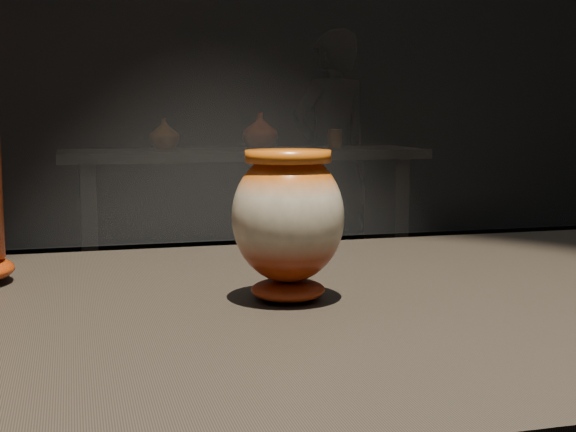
# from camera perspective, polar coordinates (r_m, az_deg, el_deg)

# --- Properties ---
(main_vase) EXTENTS (0.17, 0.17, 0.17)m
(main_vase) POSITION_cam_1_polar(r_m,az_deg,el_deg) (0.91, 0.00, -0.19)
(main_vase) COLOR maroon
(main_vase) RESTS_ON display_plinth
(back_shelf) EXTENTS (2.00, 0.60, 0.90)m
(back_shelf) POSITION_cam_1_polar(r_m,az_deg,el_deg) (4.49, -3.14, 1.39)
(back_shelf) COLOR black
(back_shelf) RESTS_ON ground
(back_vase_left) EXTENTS (0.20, 0.20, 0.17)m
(back_vase_left) POSITION_cam_1_polar(r_m,az_deg,el_deg) (4.43, -8.79, 5.77)
(back_vase_left) COLOR brown
(back_vase_left) RESTS_ON back_shelf
(back_vase_mid) EXTENTS (0.26, 0.26, 0.20)m
(back_vase_mid) POSITION_cam_1_polar(r_m,az_deg,el_deg) (4.45, -1.99, 6.05)
(back_vase_mid) COLOR maroon
(back_vase_mid) RESTS_ON back_shelf
(back_vase_right) EXTENTS (0.08, 0.08, 0.11)m
(back_vase_right) POSITION_cam_1_polar(r_m,az_deg,el_deg) (4.64, 3.36, 5.52)
(back_vase_right) COLOR brown
(back_vase_right) RESTS_ON back_shelf
(visitor) EXTENTS (0.69, 0.55, 1.66)m
(visitor) POSITION_cam_1_polar(r_m,az_deg,el_deg) (5.48, 3.10, 4.51)
(visitor) COLOR black
(visitor) RESTS_ON ground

